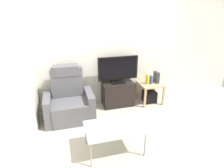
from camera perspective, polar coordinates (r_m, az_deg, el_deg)
ground_plane at (r=3.99m, az=6.65°, el=-11.49°), size 6.40×6.40×0.00m
wall_back at (r=4.49m, az=1.90°, el=10.46°), size 6.40×0.06×2.60m
wall_side at (r=3.24m, az=-24.83°, el=3.95°), size 0.06×4.48×2.60m
tv_stand at (r=4.54m, az=1.79°, el=-2.94°), size 0.72×0.41×0.56m
television at (r=4.34m, az=1.81°, el=4.41°), size 0.92×0.20×0.61m
recliner_armchair at (r=4.09m, az=-12.63°, el=-5.02°), size 0.98×0.78×1.08m
side_table at (r=4.72m, az=11.29°, el=-0.62°), size 0.54×0.54×0.49m
subwoofer_box at (r=4.83m, az=11.05°, el=-3.63°), size 0.28×0.28×0.28m
book_leftmost at (r=4.60m, az=10.45°, el=1.36°), size 0.05×0.11×0.22m
book_middle at (r=4.62m, az=10.91°, el=1.23°), size 0.03×0.11×0.19m
book_rightmost at (r=4.64m, az=11.41°, el=1.33°), size 0.04×0.11×0.20m
game_console at (r=4.72m, az=13.00°, el=2.01°), size 0.07×0.20×0.27m
coffee_table at (r=3.11m, az=0.57°, el=-12.99°), size 0.90×0.60×0.44m
cell_phone at (r=3.13m, az=2.18°, el=-11.99°), size 0.15×0.16×0.01m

